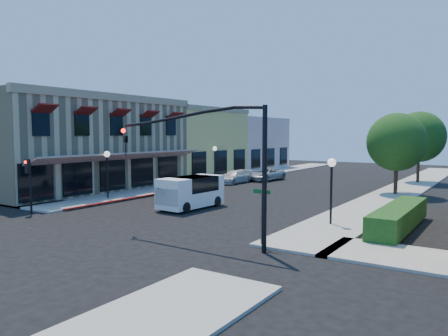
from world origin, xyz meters
The scene contains 22 objects.
ground centered at (0.00, 0.00, 0.00)m, with size 120.00×120.00×0.00m, color black.
sidewalk_left centered at (-8.75, 27.00, 0.06)m, with size 3.50×50.00×0.12m, color gray.
sidewalk_right centered at (8.75, 27.00, 0.06)m, with size 3.50×50.00×0.12m, color gray.
curb_red_strip centered at (-6.90, 8.00, 0.00)m, with size 0.25×10.00×0.06m, color maroon.
corner_brick_building centered at (-15.45, 11.00, 4.01)m, with size 11.77×18.20×8.10m.
yellow_stucco_building centered at (-15.50, 26.00, 3.80)m, with size 10.00×12.00×7.60m, color tan.
pink_stucco_building centered at (-15.50, 38.00, 3.50)m, with size 10.00×12.00×7.00m, color #C69B95.
hedge centered at (11.70, 9.00, 0.00)m, with size 1.40×8.00×1.10m, color #184012.
street_tree_a centered at (8.80, 22.00, 4.19)m, with size 4.56×4.56×6.48m.
street_tree_b centered at (8.80, 32.00, 4.54)m, with size 4.94×4.94×7.02m.
signal_mast_arm centered at (5.86, 1.50, 4.09)m, with size 8.01×0.39×6.00m.
secondary_signal centered at (-8.00, 1.41, 2.32)m, with size 0.28×0.42×3.32m.
street_name_sign centered at (7.50, 2.20, 1.70)m, with size 0.80×0.06×2.50m.
lamppost_left_near centered at (-8.50, 8.00, 2.74)m, with size 0.44×0.44×3.57m.
lamppost_left_far centered at (-8.50, 22.00, 2.74)m, with size 0.44×0.44×3.57m.
lamppost_right_near centered at (8.50, 8.00, 2.74)m, with size 0.44×0.44×3.57m.
lamppost_right_far centered at (8.50, 24.00, 2.74)m, with size 0.44×0.44×3.57m.
white_van centered at (-1.00, 8.26, 1.19)m, with size 2.23×4.72×2.05m.
parked_car_a centered at (-4.80, 12.00, 0.61)m, with size 1.44×3.58×1.22m, color black.
parked_car_b centered at (-4.80, 13.00, 0.52)m, with size 1.11×3.18×1.05m, color #A1A2A6.
parked_car_c centered at (-6.20, 21.98, 0.62)m, with size 1.74×4.29×1.25m, color #BBBBB9.
parked_car_d centered at (-4.80, 26.00, 0.66)m, with size 2.18×4.73×1.31m, color #B0B4B6.
Camera 1 is at (16.23, -14.04, 4.85)m, focal length 35.00 mm.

